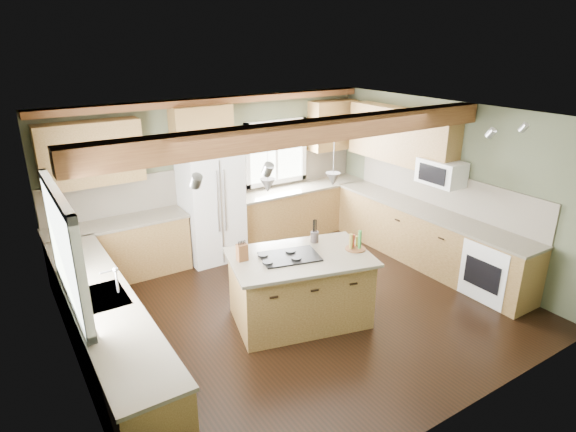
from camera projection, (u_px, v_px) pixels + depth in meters
floor at (299, 307)px, 6.63m from camera, size 5.60×5.60×0.00m
ceiling at (301, 117)px, 5.72m from camera, size 5.60×5.60×0.00m
wall_back at (217, 175)px, 8.14m from camera, size 5.60×0.00×5.60m
wall_left at (66, 274)px, 4.75m from camera, size 0.00×5.00×5.00m
wall_right at (446, 185)px, 7.59m from camera, size 0.00×5.00×5.00m
ceiling_beam at (313, 131)px, 5.56m from camera, size 5.55×0.26×0.26m
soffit_trim at (216, 101)px, 7.63m from camera, size 5.55×0.20×0.10m
backsplash_back at (218, 180)px, 8.16m from camera, size 5.58×0.03×0.58m
backsplash_right at (443, 190)px, 7.66m from camera, size 0.03×3.70×0.58m
base_cab_back_left at (121, 251)px, 7.30m from camera, size 2.02×0.60×0.88m
counter_back_left at (117, 223)px, 7.14m from camera, size 2.06×0.64×0.04m
base_cab_back_right at (299, 211)px, 8.96m from camera, size 2.62×0.60×0.88m
counter_back_right at (300, 188)px, 8.80m from camera, size 2.66×0.64×0.04m
base_cab_left at (107, 335)px, 5.25m from camera, size 0.60×3.70×0.88m
counter_left at (101, 298)px, 5.09m from camera, size 0.64×3.74×0.04m
base_cab_right at (425, 238)px, 7.78m from camera, size 0.60×3.70×0.88m
counter_right at (428, 211)px, 7.62m from camera, size 0.64×3.74×0.04m
upper_cab_back_left at (91, 154)px, 6.77m from camera, size 1.40×0.35×0.90m
upper_cab_over_fridge at (202, 128)px, 7.55m from camera, size 0.96×0.35×0.70m
upper_cab_right at (401, 136)px, 7.98m from camera, size 0.35×2.20×0.90m
upper_cab_back_corner at (332, 125)px, 8.94m from camera, size 0.90×0.35×0.90m
window_left at (63, 248)px, 4.72m from camera, size 0.04×1.60×1.05m
window_back at (276, 152)px, 8.62m from camera, size 1.10×0.04×1.00m
sink at (101, 298)px, 5.08m from camera, size 0.50×0.65×0.03m
faucet at (117, 281)px, 5.12m from camera, size 0.02×0.02×0.28m
dishwasher at (144, 408)px, 4.23m from camera, size 0.60×0.60×0.84m
oven at (496, 269)px, 6.76m from camera, size 0.60×0.72×0.84m
microwave at (441, 172)px, 7.35m from camera, size 0.40×0.70×0.38m
pendant_left at (268, 185)px, 5.57m from camera, size 0.18×0.18×0.16m
pendant_right at (333, 179)px, 5.81m from camera, size 0.18×0.18×0.16m
refrigerator at (212, 207)px, 7.83m from camera, size 0.90×0.74×1.80m
island at (300, 290)px, 6.19m from camera, size 1.84×1.38×0.88m
island_top at (300, 257)px, 6.03m from camera, size 1.98×1.52×0.04m
cooktop at (290, 257)px, 5.98m from camera, size 0.81×0.64×0.02m
knife_block at (242, 252)px, 5.87m from camera, size 0.13×0.10×0.21m
utensil_crock at (315, 237)px, 6.41m from camera, size 0.13×0.13×0.14m
bottle_tray at (356, 241)px, 6.17m from camera, size 0.30×0.30×0.24m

